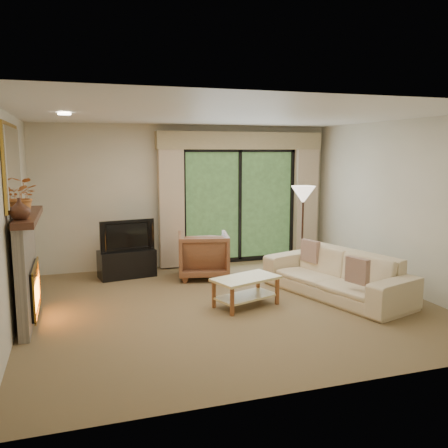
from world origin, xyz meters
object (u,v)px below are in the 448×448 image
object	(u,v)px
coffee_table	(246,292)
sofa	(336,274)
armchair	(203,255)
media_console	(127,263)

from	to	relation	value
coffee_table	sofa	bearing A→B (deg)	-18.21
armchair	sofa	xyz separation A→B (m)	(1.58, -1.63, -0.05)
armchair	sofa	size ratio (longest dim) A/B	0.37
coffee_table	media_console	bearing A→B (deg)	104.94
media_console	coffee_table	bearing A→B (deg)	-65.12
media_console	coffee_table	size ratio (longest dim) A/B	1.03
media_console	coffee_table	xyz separation A→B (m)	(1.40, -2.07, -0.03)
armchair	coffee_table	world-z (taller)	armchair
media_console	coffee_table	world-z (taller)	media_console
armchair	sofa	world-z (taller)	armchair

